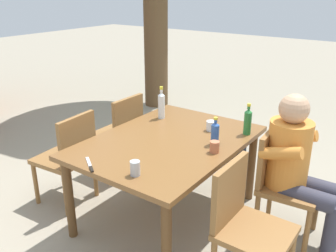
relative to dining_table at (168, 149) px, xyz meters
name	(u,v)px	position (x,y,z in m)	size (l,w,h in m)	color
ground_plane	(168,215)	(0.00, 0.00, -0.64)	(24.00, 24.00, 0.00)	gray
dining_table	(168,149)	(0.00, 0.00, 0.00)	(1.51, 1.09, 0.73)	brown
chair_near_right	(281,179)	(0.33, -0.85, -0.16)	(0.47, 0.47, 0.87)	olive
chair_near_left	(245,221)	(-0.34, -0.85, -0.16)	(0.44, 0.44, 0.87)	olive
chair_far_left	(69,154)	(-0.33, 0.85, -0.16)	(0.47, 0.47, 0.87)	olive
chair_far_right	(120,131)	(0.34, 0.85, -0.16)	(0.44, 0.44, 0.87)	olive
person_in_white_shirt	(298,163)	(0.34, -0.96, 0.01)	(0.47, 0.61, 1.18)	orange
bottle_clear	(161,105)	(0.39, 0.35, 0.21)	(0.06, 0.06, 0.31)	white
bottle_green	(248,121)	(0.48, -0.47, 0.20)	(0.06, 0.06, 0.27)	#287A38
bottle_blue	(215,133)	(0.14, -0.35, 0.18)	(0.06, 0.06, 0.23)	#2D56A3
cup_steel	(135,168)	(-0.61, -0.17, 0.13)	(0.07, 0.07, 0.10)	#B2B7BC
cup_glass	(211,126)	(0.38, -0.19, 0.12)	(0.08, 0.08, 0.09)	silver
cup_terracotta	(215,147)	(0.01, -0.42, 0.13)	(0.07, 0.07, 0.09)	#BC6B47
table_knife	(90,165)	(-0.69, 0.17, 0.09)	(0.15, 0.21, 0.01)	silver
backpack_by_near_side	(233,143)	(1.37, 0.05, -0.46)	(0.30, 0.21, 0.39)	black
backpack_by_far_side	(199,138)	(1.23, 0.42, -0.43)	(0.31, 0.22, 0.45)	#47663D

